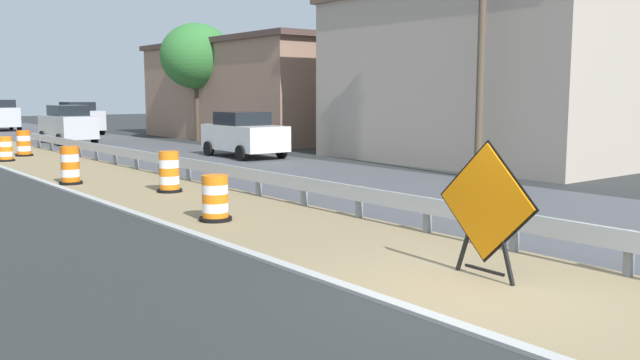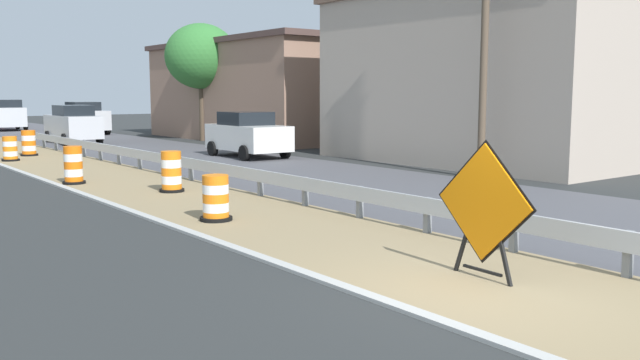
{
  "view_description": "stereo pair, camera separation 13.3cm",
  "coord_description": "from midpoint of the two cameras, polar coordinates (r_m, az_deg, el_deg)",
  "views": [
    {
      "loc": [
        -7.18,
        -5.58,
        2.7
      ],
      "look_at": [
        1.0,
        4.82,
        0.99
      ],
      "focal_mm": 37.63,
      "sensor_mm": 36.0,
      "label": 1
    },
    {
      "loc": [
        -7.08,
        -5.66,
        2.7
      ],
      "look_at": [
        1.0,
        4.82,
        0.99
      ],
      "focal_mm": 37.63,
      "sensor_mm": 36.0,
      "label": 2
    }
  ],
  "objects": [
    {
      "name": "roadside_shop_far",
      "position": [
        40.64,
        -5.1,
        7.6
      ],
      "size": [
        8.32,
        16.06,
        5.74
      ],
      "color": "#93705B",
      "rests_on": "ground"
    },
    {
      "name": "traffic_barrel_close",
      "position": [
        18.89,
        -12.89,
        0.54
      ],
      "size": [
        0.68,
        0.68,
        1.13
      ],
      "color": "orange",
      "rests_on": "ground"
    },
    {
      "name": "roadside_shop_near",
      "position": [
        27.78,
        13.74,
        8.63
      ],
      "size": [
        7.95,
        12.63,
        6.8
      ],
      "color": "#AD9E8E",
      "rests_on": "ground"
    },
    {
      "name": "tree_roadside",
      "position": [
        39.18,
        -10.56,
        10.28
      ],
      "size": [
        4.09,
        4.09,
        6.63
      ],
      "color": "#4C3D2D",
      "rests_on": "ground"
    },
    {
      "name": "car_trailing_near_lane",
      "position": [
        47.46,
        -19.9,
        4.97
      ],
      "size": [
        2.23,
        4.5,
        2.14
      ],
      "rotation": [
        0.0,
        0.0,
        -1.54
      ],
      "color": "silver",
      "rests_on": "ground"
    },
    {
      "name": "traffic_barrel_farther",
      "position": [
        31.81,
        -23.99,
        2.78
      ],
      "size": [
        0.73,
        0.73,
        1.11
      ],
      "color": "orange",
      "rests_on": "ground"
    },
    {
      "name": "car_lead_far_lane",
      "position": [
        38.93,
        -20.76,
        4.45
      ],
      "size": [
        2.09,
        4.75,
        2.07
      ],
      "rotation": [
        0.0,
        0.0,
        1.56
      ],
      "color": "silver",
      "rests_on": "ground"
    },
    {
      "name": "traffic_barrel_nearest",
      "position": [
        14.44,
        -9.16,
        -1.72
      ],
      "size": [
        0.7,
        0.7,
        0.98
      ],
      "color": "orange",
      "rests_on": "ground"
    },
    {
      "name": "median_dirt_strip",
      "position": [
        9.99,
        15.65,
        -8.55
      ],
      "size": [
        3.77,
        120.0,
        0.01
      ],
      "primitive_type": "cube",
      "color": "#8E7A56",
      "rests_on": "ground"
    },
    {
      "name": "traffic_barrel_far",
      "position": [
        29.66,
        -25.31,
        2.31
      ],
      "size": [
        0.68,
        0.68,
        0.99
      ],
      "color": "orange",
      "rests_on": "ground"
    },
    {
      "name": "warning_sign_diamond",
      "position": [
        10.01,
        13.54,
        -2.18
      ],
      "size": [
        0.11,
        1.81,
        2.05
      ],
      "rotation": [
        0.0,
        0.0,
        3.1
      ],
      "color": "black",
      "rests_on": "ground"
    },
    {
      "name": "car_mid_far_lane",
      "position": [
        28.78,
        -6.62,
        3.87
      ],
      "size": [
        2.26,
        4.31,
        1.93
      ],
      "rotation": [
        0.0,
        0.0,
        -1.6
      ],
      "color": "silver",
      "rests_on": "ground"
    },
    {
      "name": "car_lead_near_lane",
      "position": [
        54.45,
        -25.57,
        4.99
      ],
      "size": [
        2.22,
        4.14,
        2.25
      ],
      "rotation": [
        0.0,
        0.0,
        1.54
      ],
      "color": "silver",
      "rests_on": "ground"
    },
    {
      "name": "curb_near_edge",
      "position": [
        8.53,
        7.59,
        -11.09
      ],
      "size": [
        0.2,
        120.0,
        0.11
      ],
      "primitive_type": "cube",
      "color": "#ADADA8",
      "rests_on": "ground"
    },
    {
      "name": "guardrail_median",
      "position": [
        13.12,
        8.67,
        -2.28
      ],
      "size": [
        0.18,
        54.13,
        0.71
      ],
      "color": "#ADB2B7",
      "rests_on": "ground"
    },
    {
      "name": "traffic_barrel_mid",
      "position": [
        21.39,
        -20.64,
        1.04
      ],
      "size": [
        0.67,
        0.67,
        1.14
      ],
      "color": "orange",
      "rests_on": "ground"
    },
    {
      "name": "ground_plane",
      "position": [
        9.47,
        13.17,
        -9.38
      ],
      "size": [
        160.0,
        160.0,
        0.0
      ],
      "primitive_type": "plane",
      "color": "#2B2D2D"
    },
    {
      "name": "utility_pole_near",
      "position": [
        22.05,
        13.43,
        12.55
      ],
      "size": [
        0.24,
        1.8,
        9.2
      ],
      "color": "brown",
      "rests_on": "ground"
    }
  ]
}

